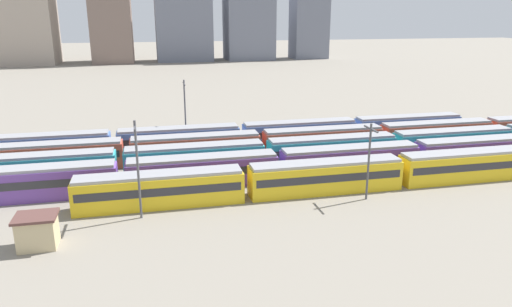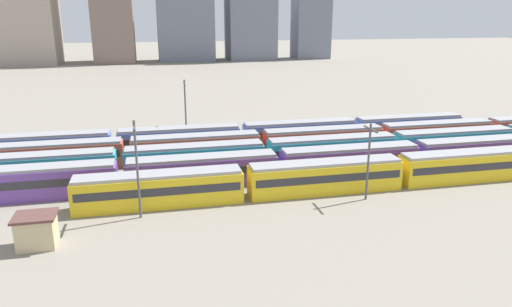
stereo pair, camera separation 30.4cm
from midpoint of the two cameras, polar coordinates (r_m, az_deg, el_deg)
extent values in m
plane|color=gray|center=(62.61, -14.52, -2.71)|extent=(600.00, 600.00, 0.00)
cube|color=yellow|center=(52.19, -11.63, -4.43)|extent=(18.00, 3.00, 3.40)
cube|color=#2D2D33|center=(52.05, -11.65, -4.01)|extent=(17.20, 3.06, 0.90)
cube|color=#939399|center=(51.56, -11.75, -2.48)|extent=(17.60, 2.70, 0.35)
cube|color=yellow|center=(55.64, 8.21, -2.92)|extent=(18.00, 3.00, 3.40)
cube|color=#2D2D33|center=(55.51, 8.23, -2.52)|extent=(17.20, 3.06, 0.90)
cube|color=#939399|center=(55.05, 8.29, -1.08)|extent=(17.60, 2.70, 0.35)
cube|color=yellow|center=(64.67, 24.07, -1.45)|extent=(18.00, 3.00, 3.40)
cube|color=#2D2D33|center=(64.55, 24.11, -1.11)|extent=(17.20, 3.06, 0.90)
cube|color=#939399|center=(64.16, 24.26, 0.14)|extent=(17.60, 2.70, 0.35)
cube|color=#6B429E|center=(58.61, -25.25, -3.38)|extent=(18.00, 3.00, 3.40)
cube|color=#2D2D33|center=(58.48, -25.30, -3.00)|extent=(17.20, 3.06, 0.90)
cube|color=#939399|center=(58.05, -25.48, -1.63)|extent=(17.60, 2.70, 0.35)
cube|color=#6B429E|center=(57.36, -6.54, -2.25)|extent=(18.00, 3.00, 3.40)
cube|color=#2D2D33|center=(57.23, -6.56, -1.87)|extent=(17.20, 3.06, 0.90)
cube|color=#939399|center=(56.79, -6.60, -0.46)|extent=(17.60, 2.70, 0.35)
cube|color=#6B429E|center=(62.13, 11.04, -0.98)|extent=(18.00, 3.00, 3.40)
cube|color=#2D2D33|center=(62.01, 11.06, -0.62)|extent=(17.20, 3.06, 0.90)
cube|color=#939399|center=(61.61, 11.13, 0.68)|extent=(17.60, 2.70, 0.35)
cube|color=#6B429E|center=(71.73, 25.01, 0.11)|extent=(18.00, 3.00, 3.40)
cube|color=#2D2D33|center=(71.63, 25.05, 0.42)|extent=(17.20, 3.06, 0.90)
cube|color=#939399|center=(71.27, 25.19, 1.55)|extent=(17.60, 2.70, 0.35)
cube|color=teal|center=(63.52, -24.67, -1.84)|extent=(18.00, 3.00, 3.40)
cube|color=#2D2D33|center=(63.40, -24.72, -1.49)|extent=(17.20, 3.06, 0.90)
cube|color=#939399|center=(63.00, -24.88, -0.22)|extent=(17.60, 2.70, 0.35)
cube|color=teal|center=(62.25, -7.45, -0.77)|extent=(18.00, 3.00, 3.40)
cube|color=#2D2D33|center=(62.13, -7.47, -0.41)|extent=(17.20, 3.06, 0.90)
cube|color=#939399|center=(61.72, -7.52, 0.89)|extent=(17.60, 2.70, 0.35)
cube|color=teal|center=(66.56, 8.95, 0.31)|extent=(18.00, 3.00, 3.40)
cube|color=#2D2D33|center=(66.45, 8.96, 0.64)|extent=(17.20, 3.06, 0.90)
cube|color=#939399|center=(66.07, 9.02, 1.87)|extent=(17.60, 2.70, 0.35)
cube|color=teal|center=(75.50, 22.41, 1.18)|extent=(18.00, 3.00, 3.40)
cube|color=#2D2D33|center=(75.40, 22.44, 1.48)|extent=(17.20, 3.06, 0.90)
cube|color=#939399|center=(75.06, 22.57, 2.56)|extent=(17.60, 2.70, 0.35)
cube|color=#BC4C38|center=(68.27, -23.33, -0.46)|extent=(18.00, 3.00, 3.40)
cube|color=#2D2D33|center=(68.16, -23.37, -0.14)|extent=(17.20, 3.06, 0.90)
cube|color=#939399|center=(67.79, -23.51, 1.05)|extent=(17.60, 2.70, 0.35)
cube|color=#BC4C38|center=(67.27, -7.35, 0.55)|extent=(18.00, 3.00, 3.40)
cube|color=#2D2D33|center=(67.16, -7.37, 0.88)|extent=(17.20, 3.06, 0.90)
cube|color=#939399|center=(66.79, -7.41, 2.09)|extent=(17.60, 2.70, 0.35)
cube|color=#BC4C38|center=(71.45, 7.90, 1.47)|extent=(18.00, 3.00, 3.40)
cube|color=#2D2D33|center=(71.35, 7.91, 1.79)|extent=(17.20, 3.06, 0.90)
cube|color=#939399|center=(70.99, 7.96, 2.94)|extent=(17.60, 2.70, 0.35)
cube|color=#BC4C38|center=(79.99, 20.69, 2.17)|extent=(18.00, 3.00, 3.40)
cube|color=#2D2D33|center=(79.90, 20.72, 2.46)|extent=(17.20, 3.06, 0.90)
cube|color=#939399|center=(79.58, 20.83, 3.48)|extent=(17.60, 2.70, 0.35)
cube|color=#4C70BC|center=(73.57, -24.16, 0.59)|extent=(18.00, 3.00, 3.40)
cube|color=#2D2D33|center=(73.47, -24.19, 0.90)|extent=(17.20, 3.06, 0.90)
cube|color=#939399|center=(73.13, -24.33, 2.01)|extent=(17.60, 2.70, 0.35)
cube|color=#4C70BC|center=(72.14, -9.32, 1.56)|extent=(18.00, 3.00, 3.40)
cube|color=#2D2D33|center=(72.03, -9.34, 1.87)|extent=(17.20, 3.06, 0.90)
cube|color=#939399|center=(71.68, -9.39, 3.00)|extent=(17.60, 2.70, 0.35)
cube|color=#4C70BC|center=(75.56, 5.13, 2.39)|extent=(18.00, 3.00, 3.40)
cube|color=#2D2D33|center=(75.46, 5.13, 2.69)|extent=(17.20, 3.06, 0.90)
cube|color=#939399|center=(75.12, 5.16, 3.78)|extent=(17.60, 2.70, 0.35)
cube|color=#4C70BC|center=(83.24, 17.63, 3.00)|extent=(18.00, 3.00, 3.40)
cube|color=#2D2D33|center=(83.15, 17.65, 3.27)|extent=(17.20, 3.06, 0.90)
cube|color=#939399|center=(82.84, 17.74, 4.26)|extent=(17.60, 2.70, 0.35)
cylinder|color=#4C4C51|center=(48.47, -14.16, -2.00)|extent=(0.24, 0.24, 10.16)
cube|color=#47474C|center=(47.28, -14.54, 3.16)|extent=(0.16, 3.20, 0.16)
cylinder|color=#4C4C51|center=(74.63, -8.62, 4.82)|extent=(0.24, 0.24, 10.33)
cube|color=#47474C|center=(73.86, -8.77, 8.29)|extent=(0.16, 3.20, 0.16)
cylinder|color=#4C4C51|center=(53.44, 13.22, -1.02)|extent=(0.24, 0.24, 8.70)
cube|color=#47474C|center=(52.46, 13.48, 2.88)|extent=(0.16, 3.20, 0.16)
cube|color=#C6B284|center=(46.85, -24.93, -8.60)|extent=(3.20, 2.60, 2.80)
cube|color=brown|center=(46.26, -25.16, -6.88)|extent=(3.60, 3.00, 0.24)
cube|color=#A89989|center=(217.94, -26.66, 13.86)|extent=(27.22, 20.68, 32.65)
cube|color=#7A665B|center=(212.81, -17.21, 17.11)|extent=(16.30, 21.81, 49.65)
cube|color=slate|center=(213.04, -8.74, 14.89)|extent=(23.58, 16.03, 29.32)
cube|color=slate|center=(217.09, -0.94, 17.53)|extent=(20.57, 18.06, 47.77)
cube|color=slate|center=(224.58, 6.36, 15.65)|extent=(15.56, 12.81, 34.02)
camera|label=1|loc=(0.15, -90.14, -0.04)|focal=33.29mm
camera|label=2|loc=(0.15, 89.86, 0.04)|focal=33.29mm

